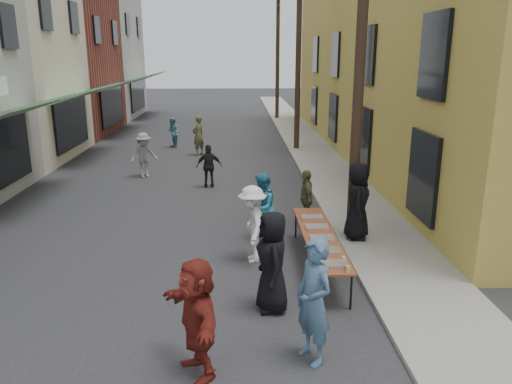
{
  "coord_description": "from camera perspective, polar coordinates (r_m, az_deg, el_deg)",
  "views": [
    {
      "loc": [
        1.4,
        -8.95,
        4.55
      ],
      "look_at": [
        1.85,
        2.74,
        1.3
      ],
      "focal_mm": 35.0,
      "sensor_mm": 36.0,
      "label": 1
    }
  ],
  "objects": [
    {
      "name": "catering_tray_buns",
      "position": [
        10.64,
        7.54,
        -5.31
      ],
      "size": [
        0.5,
        0.33,
        0.08
      ],
      "primitive_type": "cube",
      "color": "tan",
      "rests_on": "serving_table"
    },
    {
      "name": "catering_tray_buns_end",
      "position": [
        11.94,
        6.43,
        -2.93
      ],
      "size": [
        0.5,
        0.33,
        0.08
      ],
      "primitive_type": "cube",
      "color": "tan",
      "rests_on": "serving_table"
    },
    {
      "name": "guest_front_c",
      "position": [
        12.39,
        0.66,
        -1.78
      ],
      "size": [
        0.84,
        0.98,
        1.73
      ],
      "primitive_type": "imported",
      "rotation": [
        0.0,
        0.0,
        -1.82
      ],
      "color": "teal",
      "rests_on": "ground"
    },
    {
      "name": "passerby_right",
      "position": [
        23.22,
        -6.62,
        6.45
      ],
      "size": [
        0.77,
        0.8,
        1.85
      ],
      "primitive_type": "imported",
      "rotation": [
        0.0,
        0.0,
        4.03
      ],
      "color": "brown",
      "rests_on": "ground"
    },
    {
      "name": "guest_front_a",
      "position": [
        9.07,
        1.86,
        -7.94
      ],
      "size": [
        0.73,
        1.0,
        1.88
      ],
      "primitive_type": "imported",
      "rotation": [
        0.0,
        0.0,
        -1.42
      ],
      "color": "black",
      "rests_on": "ground"
    },
    {
      "name": "server",
      "position": [
        12.5,
        11.54,
        -1.03
      ],
      "size": [
        0.82,
        1.06,
        1.92
      ],
      "primitive_type": "imported",
      "rotation": [
        0.0,
        0.0,
        1.32
      ],
      "color": "black",
      "rests_on": "sidewalk"
    },
    {
      "name": "utility_pole_mid",
      "position": [
        24.13,
        4.86,
        15.36
      ],
      "size": [
        0.26,
        0.26,
        9.0
      ],
      "primitive_type": "cylinder",
      "color": "#2D2116",
      "rests_on": "ground"
    },
    {
      "name": "catering_tray_foil_b",
      "position": [
        10.0,
        8.21,
        -6.73
      ],
      "size": [
        0.5,
        0.33,
        0.08
      ],
      "primitive_type": "cube",
      "color": "#B2B2B7",
      "rests_on": "serving_table"
    },
    {
      "name": "passerby_far",
      "position": [
        25.28,
        -9.5,
        6.7
      ],
      "size": [
        0.84,
        0.91,
        1.52
      ],
      "primitive_type": "imported",
      "rotation": [
        0.0,
        0.0,
        5.17
      ],
      "color": "#578BA8",
      "rests_on": "ground"
    },
    {
      "name": "passerby_mid",
      "position": [
        17.52,
        -5.38,
        2.97
      ],
      "size": [
        0.92,
        0.45,
        1.52
      ],
      "primitive_type": "imported",
      "rotation": [
        0.0,
        0.0,
        3.23
      ],
      "color": "black",
      "rests_on": "ground"
    },
    {
      "name": "guest_queue_back",
      "position": [
        7.42,
        -6.75,
        -14.05
      ],
      "size": [
        1.19,
        1.74,
        1.81
      ],
      "primitive_type": "imported",
      "rotation": [
        0.0,
        0.0,
        -1.13
      ],
      "color": "maroon",
      "rests_on": "ground"
    },
    {
      "name": "guest_front_b",
      "position": [
        7.66,
        6.61,
        -12.3
      ],
      "size": [
        0.75,
        0.86,
        1.98
      ],
      "primitive_type": "imported",
      "rotation": [
        0.0,
        0.0,
        -1.09
      ],
      "color": "#456686",
      "rests_on": "ground"
    },
    {
      "name": "passerby_left",
      "position": [
        19.37,
        -12.69,
        4.14
      ],
      "size": [
        1.26,
        1.11,
        1.7
      ],
      "primitive_type": "imported",
      "rotation": [
        0.0,
        0.0,
        0.55
      ],
      "color": "gray",
      "rests_on": "ground"
    },
    {
      "name": "guest_front_e",
      "position": [
        13.6,
        5.75,
        -0.66
      ],
      "size": [
        0.44,
        0.93,
        1.55
      ],
      "primitive_type": "imported",
      "rotation": [
        0.0,
        0.0,
        -1.5
      ],
      "color": "#5F653A",
      "rests_on": "ground"
    },
    {
      "name": "condiment_jar_a",
      "position": [
        9.11,
        7.89,
        -9.03
      ],
      "size": [
        0.07,
        0.07,
        0.08
      ],
      "primitive_type": "cylinder",
      "color": "#A57F26",
      "rests_on": "serving_table"
    },
    {
      "name": "cup_stack",
      "position": [
        9.22,
        10.44,
        -8.68
      ],
      "size": [
        0.08,
        0.08,
        0.12
      ],
      "primitive_type": "cylinder",
      "color": "tan",
      "rests_on": "serving_table"
    },
    {
      "name": "catering_tray_sausage",
      "position": [
        9.41,
        8.91,
        -8.22
      ],
      "size": [
        0.5,
        0.33,
        0.08
      ],
      "primitive_type": "cube",
      "color": "maroon",
      "rests_on": "serving_table"
    },
    {
      "name": "sidewalk",
      "position": [
        24.64,
        6.25,
        4.92
      ],
      "size": [
        2.2,
        60.0,
        0.1
      ],
      "primitive_type": "cube",
      "color": "gray",
      "rests_on": "ground"
    },
    {
      "name": "catering_tray_foil_d",
      "position": [
        11.29,
        6.95,
        -4.05
      ],
      "size": [
        0.5,
        0.33,
        0.08
      ],
      "primitive_type": "cube",
      "color": "#B2B2B7",
      "rests_on": "serving_table"
    },
    {
      "name": "condiment_jar_b",
      "position": [
        9.2,
        7.78,
        -8.77
      ],
      "size": [
        0.07,
        0.07,
        0.08
      ],
      "primitive_type": "cylinder",
      "color": "#A57F26",
      "rests_on": "serving_table"
    },
    {
      "name": "building_ochre",
      "position": [
        24.92,
        21.52,
        15.54
      ],
      "size": [
        10.0,
        28.0,
        10.0
      ],
      "primitive_type": "cube",
      "color": "#B3A040",
      "rests_on": "ground"
    },
    {
      "name": "condiment_jar_c",
      "position": [
        9.29,
        7.68,
        -8.52
      ],
      "size": [
        0.07,
        0.07,
        0.08
      ],
      "primitive_type": "cylinder",
      "color": "#A57F26",
      "rests_on": "serving_table"
    },
    {
      "name": "serving_table",
      "position": [
        10.95,
        7.27,
        -5.13
      ],
      "size": [
        0.7,
        4.0,
        0.75
      ],
      "color": "brown",
      "rests_on": "ground"
    },
    {
      "name": "ground",
      "position": [
        10.14,
        -10.1,
        -11.4
      ],
      "size": [
        120.0,
        120.0,
        0.0
      ],
      "primitive_type": "plane",
      "color": "#28282B",
      "rests_on": "ground"
    },
    {
      "name": "guest_front_d",
      "position": [
        11.16,
        -0.42,
        -3.68
      ],
      "size": [
        0.72,
        1.17,
        1.76
      ],
      "primitive_type": "imported",
      "rotation": [
        0.0,
        0.0,
        -1.51
      ],
      "color": "white",
      "rests_on": "ground"
    },
    {
      "name": "utility_pole_near",
      "position": [
        12.3,
        11.84,
        14.98
      ],
      "size": [
        0.26,
        0.26,
        9.0
      ],
      "primitive_type": "cylinder",
      "color": "#2D2116",
      "rests_on": "ground"
    },
    {
      "name": "utility_pole_far",
      "position": [
        36.07,
        2.49,
        15.45
      ],
      "size": [
        0.26,
        0.26,
        9.0
      ],
      "primitive_type": "cylinder",
      "color": "#2D2116",
      "rests_on": "ground"
    }
  ]
}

